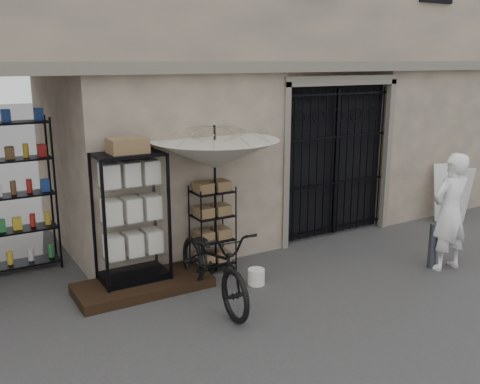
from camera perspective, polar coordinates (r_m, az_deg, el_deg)
ground at (r=8.19m, az=10.02°, el=-10.58°), size 80.00×80.00×0.00m
iron_gate at (r=10.50m, az=9.62°, el=3.49°), size 2.50×0.21×3.00m
step_platform at (r=8.27m, az=-10.28°, el=-9.76°), size 2.00×0.90×0.15m
display_cabinet at (r=8.04m, az=-11.49°, el=-3.37°), size 1.03×0.71×2.09m
wire_rack at (r=8.67m, az=-2.94°, el=-4.05°), size 0.74×0.64×1.42m
market_umbrella at (r=8.30m, az=-2.73°, el=4.90°), size 2.32×2.34×2.87m
white_bucket at (r=8.32m, az=1.74°, el=-9.03°), size 0.33×0.33×0.25m
bicycle at (r=7.85m, az=-2.83°, el=-11.48°), size 0.81×1.17×2.16m
steel_bollard at (r=9.42m, az=19.88°, el=-5.42°), size 0.16×0.16×0.76m
shopkeeper at (r=9.59m, az=20.97°, el=-7.58°), size 0.81×1.97×0.46m
easel_sign at (r=12.06m, az=21.64°, el=-0.22°), size 0.78×0.82×1.21m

